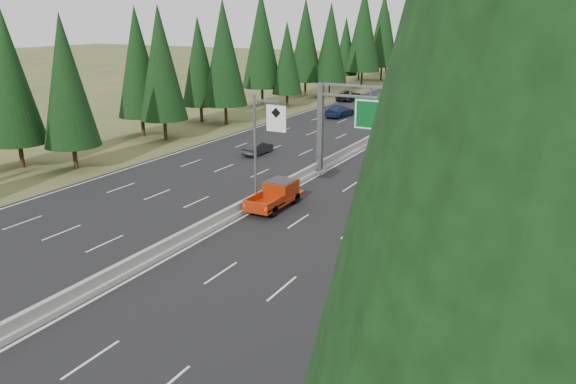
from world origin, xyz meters
name	(u,v)px	position (x,y,z in m)	size (l,w,h in m)	color
road	(442,105)	(0.00, 80.00, 0.04)	(32.00, 260.00, 0.08)	black
shoulder_right	(569,114)	(17.80, 80.00, 0.03)	(3.60, 260.00, 0.06)	olive
shoulder_left	(337,97)	(-17.80, 80.00, 0.03)	(3.60, 260.00, 0.06)	#444D24
median_barrier	(442,102)	(0.00, 80.00, 0.41)	(0.70, 260.00, 0.85)	gray
sign_gantry	(420,123)	(8.92, 34.88, 5.27)	(16.75, 0.98, 7.80)	slate
hov_sign_pole	(262,143)	(0.58, 24.97, 4.72)	(2.80, 0.50, 8.00)	slate
tree_row_left	(294,42)	(-21.88, 72.28, 9.21)	(11.78, 245.00, 18.94)	black
silver_minivan	(466,220)	(14.50, 26.74, 0.93)	(2.81, 6.09, 1.69)	silver
red_pickup	(278,193)	(1.50, 25.62, 1.08)	(1.98, 5.54, 1.80)	black
car_ahead_green	(439,126)	(5.04, 57.64, 0.86)	(1.85, 4.61, 1.57)	#135534
car_ahead_dkred	(546,105)	(14.50, 81.94, 0.79)	(1.51, 4.33, 1.43)	#551D0C
car_ahead_dkgrey	(525,99)	(11.11, 87.06, 0.73)	(1.83, 4.50, 1.31)	black
car_ahead_white	(522,83)	(8.04, 109.43, 0.82)	(2.44, 5.30, 1.47)	white
car_ahead_far	(513,72)	(3.10, 134.44, 0.74)	(1.56, 3.88, 1.32)	black
car_onc_near	(258,148)	(-8.04, 38.42, 0.72)	(1.36, 3.91, 1.29)	black
car_onc_blue	(340,111)	(-9.59, 62.24, 0.88)	(2.23, 5.48, 1.59)	navy
car_onc_white	(426,102)	(-1.50, 75.99, 0.81)	(1.72, 4.27, 1.45)	silver
car_onc_far	(349,95)	(-14.50, 77.26, 0.88)	(2.65, 5.75, 1.60)	black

